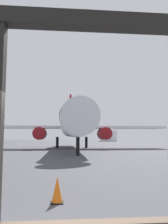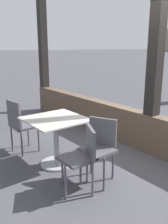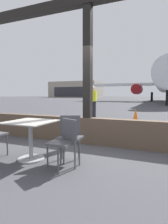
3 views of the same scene
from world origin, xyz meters
name	(u,v)px [view 2 (image 2 of 3)]	position (x,y,z in m)	size (l,w,h in m)	color
window_frame	(154,79)	(0.00, 0.00, 1.30)	(7.75, 0.24, 3.74)	brown
dining_table	(56,136)	(-0.58, -1.58, 0.47)	(0.86, 0.86, 0.77)	#ADA89E
cafe_chair_window_left	(20,122)	(-1.36, -1.83, 0.57)	(0.43, 0.43, 0.95)	#4C4C51
cafe_chair_window_right	(100,144)	(0.16, -1.33, 0.53)	(0.51, 0.51, 0.88)	#4C4C51
cafe_chair_aisle_left	(83,153)	(0.23, -1.68, 0.52)	(0.51, 0.51, 0.85)	#4C4C51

